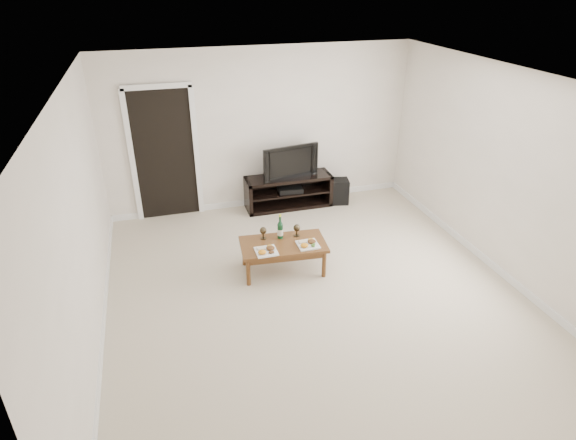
# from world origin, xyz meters

# --- Properties ---
(floor) EXTENTS (5.50, 5.50, 0.00)m
(floor) POSITION_xyz_m (0.00, 0.00, 0.00)
(floor) COLOR beige
(floor) RESTS_ON ground
(back_wall) EXTENTS (5.00, 0.04, 2.60)m
(back_wall) POSITION_xyz_m (0.00, 2.77, 1.30)
(back_wall) COLOR white
(back_wall) RESTS_ON ground
(ceiling) EXTENTS (5.00, 5.50, 0.04)m
(ceiling) POSITION_xyz_m (0.00, 0.00, 2.62)
(ceiling) COLOR white
(ceiling) RESTS_ON back_wall
(doorway) EXTENTS (0.90, 0.02, 2.05)m
(doorway) POSITION_xyz_m (-1.55, 2.73, 1.02)
(doorway) COLOR black
(doorway) RESTS_ON ground
(media_console) EXTENTS (1.44, 0.45, 0.55)m
(media_console) POSITION_xyz_m (0.39, 2.50, 0.28)
(media_console) COLOR black
(media_console) RESTS_ON ground
(television) EXTENTS (0.97, 0.29, 0.55)m
(television) POSITION_xyz_m (0.39, 2.50, 0.83)
(television) COLOR black
(television) RESTS_ON media_console
(av_receiver) EXTENTS (0.43, 0.34, 0.08)m
(av_receiver) POSITION_xyz_m (0.41, 2.48, 0.33)
(av_receiver) COLOR black
(av_receiver) RESTS_ON media_console
(subwoofer) EXTENTS (0.33, 0.33, 0.42)m
(subwoofer) POSITION_xyz_m (1.28, 2.40, 0.21)
(subwoofer) COLOR black
(subwoofer) RESTS_ON ground
(coffee_table) EXTENTS (1.16, 0.70, 0.42)m
(coffee_table) POSITION_xyz_m (-0.23, 0.61, 0.21)
(coffee_table) COLOR brown
(coffee_table) RESTS_ON ground
(plate_left) EXTENTS (0.27, 0.27, 0.07)m
(plate_left) POSITION_xyz_m (-0.50, 0.46, 0.45)
(plate_left) COLOR white
(plate_left) RESTS_ON coffee_table
(plate_right) EXTENTS (0.27, 0.27, 0.07)m
(plate_right) POSITION_xyz_m (0.06, 0.47, 0.45)
(plate_right) COLOR white
(plate_right) RESTS_ON coffee_table
(wine_bottle) EXTENTS (0.07, 0.07, 0.35)m
(wine_bottle) POSITION_xyz_m (-0.23, 0.76, 0.59)
(wine_bottle) COLOR #0F381C
(wine_bottle) RESTS_ON coffee_table
(goblet_left) EXTENTS (0.09, 0.09, 0.17)m
(goblet_left) POSITION_xyz_m (-0.45, 0.80, 0.51)
(goblet_left) COLOR #3A301F
(goblet_left) RESTS_ON coffee_table
(goblet_right) EXTENTS (0.09, 0.09, 0.17)m
(goblet_right) POSITION_xyz_m (-0.01, 0.75, 0.51)
(goblet_right) COLOR #3A301F
(goblet_right) RESTS_ON coffee_table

